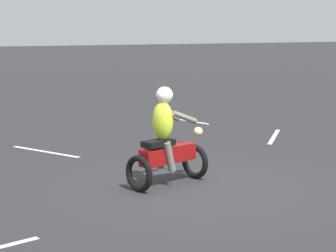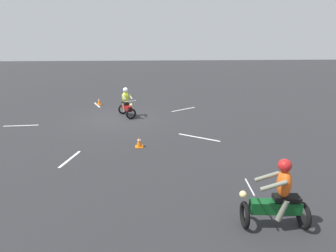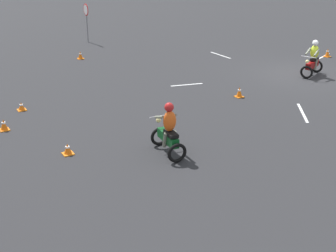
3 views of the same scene
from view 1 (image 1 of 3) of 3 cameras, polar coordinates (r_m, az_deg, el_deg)
ground_plane at (r=10.79m, az=2.58°, el=-5.46°), size 120.00×120.00×0.00m
motorcycle_rider_foreground at (r=10.84m, az=-0.13°, el=-1.45°), size 1.12×1.54×1.66m
lane_stripe_nw at (r=15.68m, az=9.22°, el=-0.91°), size 1.68×1.24×0.01m
lane_stripe_sw at (r=13.96m, az=-10.62°, el=-2.21°), size 1.68×1.13×0.01m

